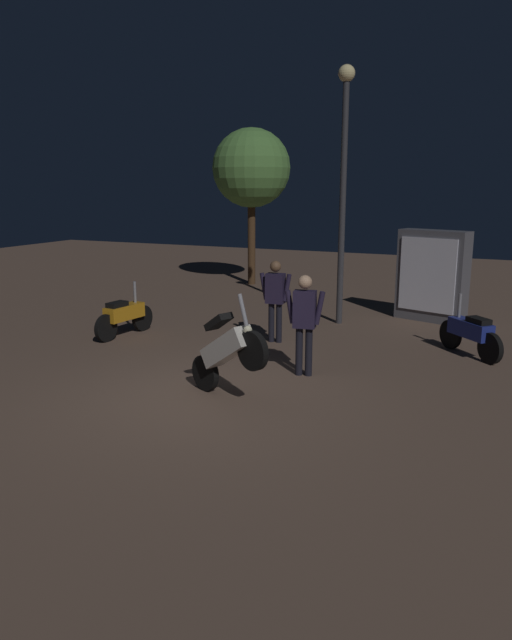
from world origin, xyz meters
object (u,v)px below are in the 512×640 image
Objects in this scene: motorcycle_white_foreground at (227,351)px; person_rider_beside at (275,294)px; person_bystander_far at (305,316)px; motorcycle_orange_parked_left at (124,316)px; kiosk_billboard at (432,276)px; streetlamp_near at (344,167)px; motorcycle_blue_parked_right at (470,333)px.

person_rider_beside is at bearing 124.77° from motorcycle_white_foreground.
motorcycle_white_foreground is 1.70m from person_bystander_far.
kiosk_billboard is at bearing -47.39° from motorcycle_orange_parked_left.
motorcycle_blue_parked_right is at bearing -28.27° from streetlamp_near.
streetlamp_near reaches higher than motorcycle_white_foreground.
streetlamp_near is at bearing -45.18° from motorcycle_orange_parked_left.
streetlamp_near reaches higher than motorcycle_blue_parked_right.
person_bystander_far is at bearing 93.24° from kiosk_billboard.
motorcycle_white_foreground is at bearing -90.48° from streetlamp_near.
motorcycle_white_foreground is 0.78× the size of kiosk_billboard.
person_bystander_far is (-2.40, -2.37, 0.57)m from motorcycle_blue_parked_right.
motorcycle_white_foreground is 3.42m from person_rider_beside.
streetlamp_near is at bearing 48.98° from kiosk_billboard.
streetlamp_near is (0.05, 5.52, 2.74)m from motorcycle_white_foreground.
motorcycle_orange_parked_left is 1.32× the size of motorcycle_blue_parked_right.
person_rider_beside reaches higher than motorcycle_blue_parked_right.
motorcycle_blue_parked_right is (6.72, 1.41, 0.00)m from motorcycle_orange_parked_left.
streetlamp_near reaches higher than person_rider_beside.
person_rider_beside is 0.98× the size of person_bystander_far.
kiosk_billboard reaches higher than motorcycle_orange_parked_left.
kiosk_billboard is at bearing -21.84° from motorcycle_blue_parked_right.
motorcycle_blue_parked_right is 3.75m from person_rider_beside.
person_rider_beside is 0.30× the size of streetlamp_near.
person_rider_beside is at bearing 54.75° from motorcycle_blue_parked_right.
motorcycle_blue_parked_right is at bearing -55.95° from person_bystander_far.
motorcycle_white_foreground reaches higher than motorcycle_blue_parked_right.
person_rider_beside is 3.39m from streetlamp_near.
person_bystander_far is at bearing 92.14° from motorcycle_white_foreground.
motorcycle_orange_parked_left is 0.79× the size of kiosk_billboard.
motorcycle_orange_parked_left is 1.01× the size of person_rider_beside.
motorcycle_white_foreground is 4.96m from motorcycle_blue_parked_right.
streetlamp_near is (3.75, 3.01, 3.05)m from motorcycle_orange_parked_left.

